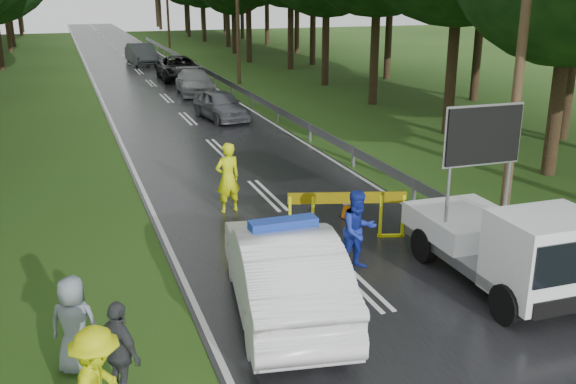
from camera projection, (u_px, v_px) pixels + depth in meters
name	position (u px, v px, depth m)	size (l,w,h in m)	color
ground	(355.00, 280.00, 13.29)	(160.00, 160.00, 0.00)	#234213
road	(151.00, 83.00, 40.21)	(7.00, 140.00, 0.02)	black
guardrail	(210.00, 73.00, 40.92)	(0.12, 60.06, 0.70)	gray
utility_pole_near	(525.00, 19.00, 15.18)	(1.40, 0.24, 10.00)	#483921
police_sedan	(283.00, 270.00, 11.81)	(2.52, 5.26, 1.83)	white
work_truck	(508.00, 244.00, 12.68)	(2.04, 4.43, 3.50)	gray
barrier	(347.00, 204.00, 15.24)	(2.73, 0.87, 1.17)	#E6EC0C
officer	(228.00, 178.00, 17.04)	(0.70, 0.46, 1.92)	#E7FB0D
civilian	(358.00, 231.00, 13.56)	(0.86, 0.67, 1.77)	#182BA0
bystander_mid	(120.00, 352.00, 9.24)	(0.92, 0.38, 1.58)	#383A3F
bystander_right	(74.00, 325.00, 9.95)	(0.79, 0.51, 1.61)	gray
queue_car_first	(221.00, 105.00, 29.13)	(1.58, 3.92, 1.34)	#47484F
queue_car_second	(195.00, 82.00, 36.03)	(1.88, 4.63, 1.34)	gray
queue_car_third	(179.00, 68.00, 41.46)	(2.50, 5.42, 1.51)	black
queue_car_fourth	(141.00, 54.00, 49.69)	(1.71, 4.91, 1.62)	#3D4144
cone_center	(317.00, 270.00, 12.91)	(0.35, 0.35, 0.74)	black
cone_far	(347.00, 205.00, 16.77)	(0.34, 0.34, 0.73)	black
cone_left_mid	(253.00, 267.00, 13.14)	(0.33, 0.33, 0.69)	black
cone_right	(439.00, 225.00, 15.47)	(0.31, 0.31, 0.65)	black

